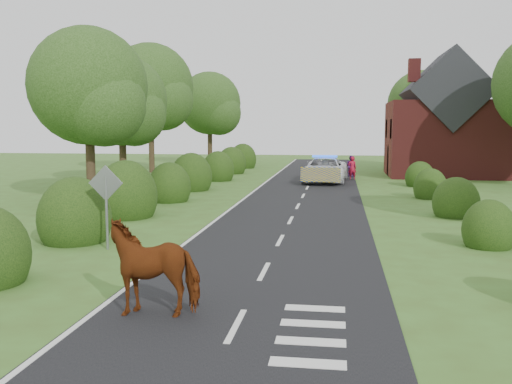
% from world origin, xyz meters
% --- Properties ---
extents(ground, '(120.00, 120.00, 0.00)m').
position_xyz_m(ground, '(0.00, 0.00, 0.00)').
color(ground, '#435F23').
extents(road, '(6.00, 70.00, 0.02)m').
position_xyz_m(road, '(0.00, 15.00, 0.01)').
color(road, black).
rests_on(road, ground).
extents(road_markings, '(4.96, 70.00, 0.01)m').
position_xyz_m(road_markings, '(-1.60, 12.93, 0.03)').
color(road_markings, white).
rests_on(road_markings, road).
extents(hedgerow_left, '(2.75, 50.41, 3.00)m').
position_xyz_m(hedgerow_left, '(-6.51, 11.69, 0.75)').
color(hedgerow_left, black).
rests_on(hedgerow_left, ground).
extents(hedgerow_right, '(2.10, 45.78, 2.10)m').
position_xyz_m(hedgerow_right, '(6.60, 11.21, 0.55)').
color(hedgerow_right, black).
rests_on(hedgerow_right, ground).
extents(tree_left_a, '(5.74, 5.60, 8.38)m').
position_xyz_m(tree_left_a, '(-9.75, 11.86, 5.34)').
color(tree_left_a, '#332316').
rests_on(tree_left_a, ground).
extents(tree_left_b, '(5.74, 5.60, 8.07)m').
position_xyz_m(tree_left_b, '(-11.25, 19.86, 5.04)').
color(tree_left_b, '#332316').
rests_on(tree_left_b, ground).
extents(tree_left_c, '(6.97, 6.80, 10.22)m').
position_xyz_m(tree_left_c, '(-12.70, 29.83, 6.53)').
color(tree_left_c, '#332316').
rests_on(tree_left_c, ground).
extents(tree_left_d, '(6.15, 6.00, 8.89)m').
position_xyz_m(tree_left_d, '(-10.23, 39.85, 5.64)').
color(tree_left_d, '#332316').
rests_on(tree_left_d, ground).
extents(tree_right_c, '(6.15, 6.00, 8.58)m').
position_xyz_m(tree_right_c, '(9.27, 37.85, 5.34)').
color(tree_right_c, '#332316').
rests_on(tree_right_c, ground).
extents(road_sign, '(1.06, 0.08, 2.53)m').
position_xyz_m(road_sign, '(-5.00, 2.00, 1.65)').
color(road_sign, gray).
rests_on(road_sign, ground).
extents(house, '(8.00, 7.40, 9.17)m').
position_xyz_m(house, '(9.49, 30.00, 3.79)').
color(house, maroon).
rests_on(house, ground).
extents(cow, '(2.35, 1.51, 1.55)m').
position_xyz_m(cow, '(-1.76, -3.33, 0.78)').
color(cow, '#5C210E').
rests_on(cow, ground).
extents(police_van, '(3.05, 6.08, 1.78)m').
position_xyz_m(police_van, '(0.92, 23.91, 0.82)').
color(police_van, white).
rests_on(police_van, ground).
extents(pedestrian_red, '(0.66, 0.52, 1.61)m').
position_xyz_m(pedestrian_red, '(2.78, 26.04, 0.80)').
color(pedestrian_red, '#B1132E').
rests_on(pedestrian_red, ground).
extents(pedestrian_purple, '(0.96, 0.94, 1.56)m').
position_xyz_m(pedestrian_purple, '(2.74, 28.18, 0.78)').
color(pedestrian_purple, '#521865').
rests_on(pedestrian_purple, ground).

